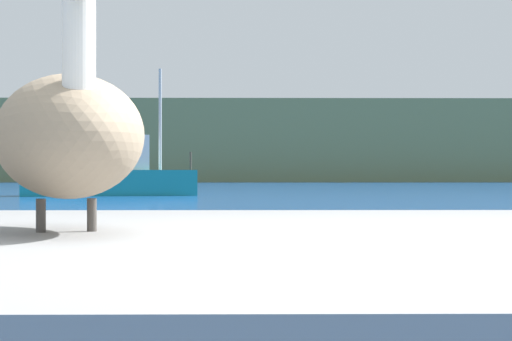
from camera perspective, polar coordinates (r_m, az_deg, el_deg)
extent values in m
cube|color=#6B7A51|center=(82.00, -0.39, 1.72)|extent=(140.00, 15.52, 6.82)
ellipsoid|color=gray|center=(2.84, -11.58, 2.05)|extent=(0.68, 1.01, 0.37)
cylinder|color=white|center=(2.54, -10.91, 7.34)|extent=(0.09, 0.09, 0.33)
cylinder|color=#4C4742|center=(2.90, -10.14, -2.72)|extent=(0.03, 0.03, 0.10)
cylinder|color=#4C4742|center=(2.88, -13.19, -2.74)|extent=(0.03, 0.03, 0.10)
cube|color=teal|center=(35.40, -9.11, -0.75)|extent=(6.77, 3.14, 0.98)
cube|color=silver|center=(35.41, -8.84, 1.11)|extent=(2.84, 1.87, 1.33)
cylinder|color=#B2B2B2|center=(35.62, -5.96, 3.17)|extent=(0.12, 0.12, 3.90)
cylinder|color=#3F382D|center=(35.73, -4.09, 0.60)|extent=(0.10, 0.10, 0.70)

